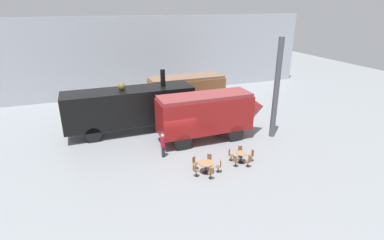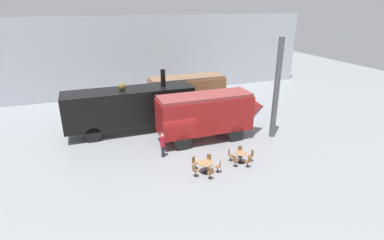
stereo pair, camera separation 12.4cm
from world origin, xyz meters
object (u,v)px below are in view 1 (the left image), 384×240
object	(u,v)px
cafe_table_near	(206,164)
cafe_table_mid	(241,155)
passenger_coach_wooden	(187,90)
visitor_person	(163,145)
streamlined_locomotive	(213,112)
steam_locomotive	(130,106)
cafe_chair_0	(211,172)

from	to	relation	value
cafe_table_near	cafe_table_mid	world-z (taller)	cafe_table_mid
passenger_coach_wooden	visitor_person	xyz separation A→B (m)	(-5.14, -9.46, -1.04)
streamlined_locomotive	cafe_table_near	bearing A→B (deg)	-118.25
steam_locomotive	cafe_table_mid	world-z (taller)	steam_locomotive
cafe_table_mid	cafe_chair_0	distance (m)	3.05
steam_locomotive	cafe_chair_0	xyz separation A→B (m)	(3.30, -9.42, -1.74)
passenger_coach_wooden	cafe_chair_0	distance (m)	13.81
steam_locomotive	visitor_person	world-z (taller)	steam_locomotive
passenger_coach_wooden	streamlined_locomotive	distance (m)	7.80
streamlined_locomotive	cafe_table_near	world-z (taller)	streamlined_locomotive
streamlined_locomotive	passenger_coach_wooden	bearing A→B (deg)	85.70
steam_locomotive	cafe_table_near	xyz separation A→B (m)	(3.31, -8.55, -1.65)
steam_locomotive	cafe_chair_0	world-z (taller)	steam_locomotive
streamlined_locomotive	visitor_person	xyz separation A→B (m)	(-4.56, -1.69, -1.30)
cafe_table_mid	cafe_chair_0	world-z (taller)	cafe_chair_0
cafe_chair_0	visitor_person	bearing A→B (deg)	28.30
steam_locomotive	visitor_person	bearing A→B (deg)	-76.76
visitor_person	streamlined_locomotive	bearing A→B (deg)	20.31
steam_locomotive	streamlined_locomotive	size ratio (longest dim) A/B	1.18
cafe_table_mid	cafe_chair_0	xyz separation A→B (m)	(-2.80, -1.22, -0.06)
streamlined_locomotive	cafe_table_mid	distance (m)	4.70
streamlined_locomotive	visitor_person	size ratio (longest dim) A/B	5.06
steam_locomotive	streamlined_locomotive	distance (m)	6.99
passenger_coach_wooden	steam_locomotive	size ratio (longest dim) A/B	0.72
passenger_coach_wooden	steam_locomotive	world-z (taller)	steam_locomotive
passenger_coach_wooden	streamlined_locomotive	bearing A→B (deg)	-94.30
cafe_chair_0	visitor_person	world-z (taller)	visitor_person
visitor_person	cafe_table_mid	bearing A→B (deg)	-29.26
cafe_table_mid	cafe_chair_0	size ratio (longest dim) A/B	0.91
visitor_person	cafe_chair_0	bearing A→B (deg)	-62.91
passenger_coach_wooden	steam_locomotive	distance (m)	7.56
passenger_coach_wooden	cafe_table_near	size ratio (longest dim) A/B	7.64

